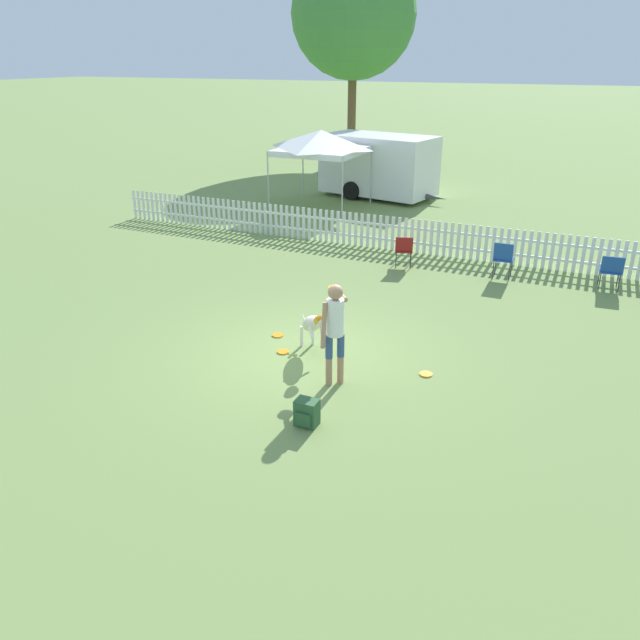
# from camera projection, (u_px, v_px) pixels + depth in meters

# --- Properties ---
(ground_plane) EXTENTS (240.00, 240.00, 0.00)m
(ground_plane) POSITION_uv_depth(u_px,v_px,m) (305.00, 355.00, 11.29)
(ground_plane) COLOR olive
(handler_person) EXTENTS (0.62, 1.11, 1.73)m
(handler_person) POSITION_uv_depth(u_px,v_px,m) (335.00, 322.00, 9.92)
(handler_person) COLOR tan
(handler_person) RESTS_ON ground_plane
(leaping_dog) EXTENTS (0.90, 0.97, 0.94)m
(leaping_dog) POSITION_uv_depth(u_px,v_px,m) (312.00, 324.00, 11.15)
(leaping_dog) COLOR beige
(leaping_dog) RESTS_ON ground_plane
(frisbee_near_handler) EXTENTS (0.22, 0.22, 0.02)m
(frisbee_near_handler) POSITION_uv_depth(u_px,v_px,m) (426.00, 374.00, 10.58)
(frisbee_near_handler) COLOR orange
(frisbee_near_handler) RESTS_ON ground_plane
(frisbee_near_dog) EXTENTS (0.22, 0.22, 0.02)m
(frisbee_near_dog) POSITION_uv_depth(u_px,v_px,m) (278.00, 335.00, 12.06)
(frisbee_near_dog) COLOR orange
(frisbee_near_dog) RESTS_ON ground_plane
(frisbee_midfield) EXTENTS (0.22, 0.22, 0.02)m
(frisbee_midfield) POSITION_uv_depth(u_px,v_px,m) (283.00, 352.00, 11.38)
(frisbee_midfield) COLOR orange
(frisbee_midfield) RESTS_ON ground_plane
(backpack_on_grass) EXTENTS (0.33, 0.28, 0.41)m
(backpack_on_grass) POSITION_uv_depth(u_px,v_px,m) (307.00, 413.00, 9.08)
(backpack_on_grass) COLOR #2D5633
(backpack_on_grass) RESTS_ON ground_plane
(picket_fence) EXTENTS (19.29, 0.04, 0.94)m
(picket_fence) POSITION_uv_depth(u_px,v_px,m) (415.00, 236.00, 16.93)
(picket_fence) COLOR white
(picket_fence) RESTS_ON ground_plane
(folding_chair_blue_left) EXTENTS (0.51, 0.53, 0.83)m
(folding_chair_blue_left) POSITION_uv_depth(u_px,v_px,m) (611.00, 269.00, 14.24)
(folding_chair_blue_left) COLOR #333338
(folding_chair_blue_left) RESTS_ON ground_plane
(folding_chair_center) EXTENTS (0.45, 0.48, 0.92)m
(folding_chair_center) POSITION_uv_depth(u_px,v_px,m) (503.00, 257.00, 14.92)
(folding_chair_center) COLOR #333338
(folding_chair_center) RESTS_ON ground_plane
(folding_chair_green_right) EXTENTS (0.55, 0.57, 0.82)m
(folding_chair_green_right) POSITION_uv_depth(u_px,v_px,m) (404.00, 249.00, 15.78)
(folding_chair_green_right) COLOR #333338
(folding_chair_green_right) RESTS_ON ground_plane
(canopy_tent_main) EXTENTS (2.77, 2.77, 2.66)m
(canopy_tent_main) POSITION_uv_depth(u_px,v_px,m) (321.00, 142.00, 21.37)
(canopy_tent_main) COLOR #B2B2B2
(canopy_tent_main) RESTS_ON ground_plane
(equipment_trailer) EXTENTS (5.04, 2.87, 2.28)m
(equipment_trailer) POSITION_uv_depth(u_px,v_px,m) (379.00, 165.00, 23.44)
(equipment_trailer) COLOR white
(equipment_trailer) RESTS_ON ground_plane
(tree_left_grove) EXTENTS (5.94, 5.94, 9.77)m
(tree_left_grove) POSITION_uv_depth(u_px,v_px,m) (354.00, 14.00, 29.46)
(tree_left_grove) COLOR brown
(tree_left_grove) RESTS_ON ground_plane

